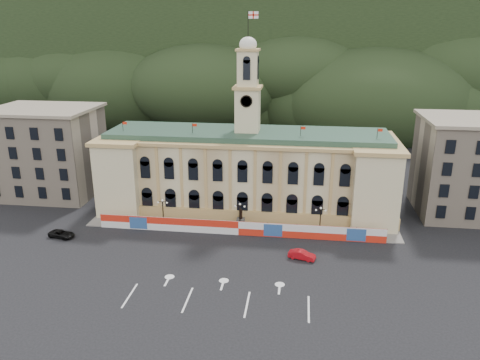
# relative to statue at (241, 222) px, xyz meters

# --- Properties ---
(ground) EXTENTS (260.00, 260.00, 0.00)m
(ground) POSITION_rel_statue_xyz_m (0.00, -18.00, -1.19)
(ground) COLOR black
(ground) RESTS_ON ground
(lane_markings) EXTENTS (26.00, 10.00, 0.02)m
(lane_markings) POSITION_rel_statue_xyz_m (0.00, -23.00, -1.18)
(lane_markings) COLOR white
(lane_markings) RESTS_ON ground
(hill_ridge) EXTENTS (230.00, 80.00, 64.00)m
(hill_ridge) POSITION_rel_statue_xyz_m (0.03, 103.99, 18.30)
(hill_ridge) COLOR black
(hill_ridge) RESTS_ON ground
(city_hall) EXTENTS (56.20, 17.60, 37.10)m
(city_hall) POSITION_rel_statue_xyz_m (0.00, 9.63, 6.66)
(city_hall) COLOR beige
(city_hall) RESTS_ON ground
(side_building_left) EXTENTS (21.00, 17.00, 18.60)m
(side_building_left) POSITION_rel_statue_xyz_m (-43.00, 12.93, 8.14)
(side_building_left) COLOR #BBA790
(side_building_left) RESTS_ON ground
(side_building_right) EXTENTS (21.00, 17.00, 18.60)m
(side_building_right) POSITION_rel_statue_xyz_m (43.00, 12.93, 8.14)
(side_building_right) COLOR #BBA790
(side_building_right) RESTS_ON ground
(hoarding_fence) EXTENTS (50.00, 0.44, 2.50)m
(hoarding_fence) POSITION_rel_statue_xyz_m (0.06, -2.93, 0.06)
(hoarding_fence) COLOR red
(hoarding_fence) RESTS_ON ground
(pavement) EXTENTS (56.00, 5.50, 0.16)m
(pavement) POSITION_rel_statue_xyz_m (0.00, -0.25, -1.11)
(pavement) COLOR slate
(pavement) RESTS_ON ground
(statue) EXTENTS (1.40, 1.40, 3.72)m
(statue) POSITION_rel_statue_xyz_m (0.00, 0.00, 0.00)
(statue) COLOR #595651
(statue) RESTS_ON ground
(lamp_left) EXTENTS (1.96, 0.44, 5.15)m
(lamp_left) POSITION_rel_statue_xyz_m (-14.00, -1.00, 1.89)
(lamp_left) COLOR black
(lamp_left) RESTS_ON ground
(lamp_center) EXTENTS (1.96, 0.44, 5.15)m
(lamp_center) POSITION_rel_statue_xyz_m (0.00, -1.00, 1.89)
(lamp_center) COLOR black
(lamp_center) RESTS_ON ground
(lamp_right) EXTENTS (1.96, 0.44, 5.15)m
(lamp_right) POSITION_rel_statue_xyz_m (14.00, -1.00, 1.89)
(lamp_right) COLOR black
(lamp_right) RESTS_ON ground
(red_sedan) EXTENTS (3.58, 4.97, 1.40)m
(red_sedan) POSITION_rel_statue_xyz_m (11.01, -10.46, -0.49)
(red_sedan) COLOR #AB0C13
(red_sedan) RESTS_ON ground
(black_suv) EXTENTS (3.76, 5.31, 1.26)m
(black_suv) POSITION_rel_statue_xyz_m (-30.00, -8.02, -0.55)
(black_suv) COLOR black
(black_suv) RESTS_ON ground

